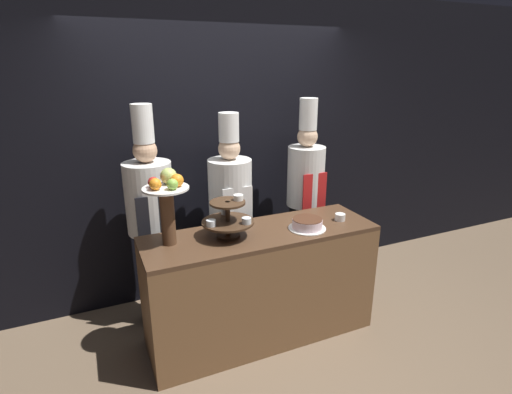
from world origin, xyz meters
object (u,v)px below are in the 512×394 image
(cup_white, at_px, (340,217))
(chef_left, at_px, (151,214))
(fruit_pedestal, at_px, (167,198))
(cake_round, at_px, (307,224))
(tiered_stand, at_px, (228,218))
(chef_center_right, at_px, (305,190))
(chef_center_left, at_px, (230,206))

(cup_white, xyz_separation_m, chef_left, (-1.43, 0.63, 0.02))
(fruit_pedestal, distance_m, cake_round, 1.10)
(tiered_stand, relative_size, cup_white, 4.68)
(chef_left, bearing_deg, tiered_stand, -49.95)
(tiered_stand, height_order, chef_center_right, chef_center_right)
(cake_round, xyz_separation_m, cup_white, (0.34, 0.04, -0.01))
(cake_round, bearing_deg, tiered_stand, 169.70)
(tiered_stand, relative_size, cake_round, 1.32)
(tiered_stand, xyz_separation_m, chef_center_left, (0.22, 0.57, -0.12))
(chef_center_right, bearing_deg, cake_round, -119.28)
(tiered_stand, distance_m, chef_center_right, 1.14)
(tiered_stand, relative_size, chef_center_right, 0.21)
(tiered_stand, height_order, cake_round, tiered_stand)
(tiered_stand, height_order, chef_center_left, chef_center_left)
(cup_white, bearing_deg, cake_round, -172.99)
(fruit_pedestal, height_order, chef_left, chef_left)
(cup_white, relative_size, chef_center_right, 0.04)
(fruit_pedestal, distance_m, chef_center_left, 0.88)
(tiered_stand, distance_m, chef_center_left, 0.62)
(fruit_pedestal, bearing_deg, cup_white, -5.28)
(tiered_stand, bearing_deg, fruit_pedestal, 172.29)
(cake_round, xyz_separation_m, chef_center_left, (-0.39, 0.68, -0.01))
(chef_center_right, bearing_deg, tiered_stand, -150.34)
(cake_round, bearing_deg, chef_center_right, 60.72)
(fruit_pedestal, relative_size, chef_left, 0.29)
(cup_white, height_order, chef_left, chef_left)
(tiered_stand, bearing_deg, cup_white, -4.19)
(chef_center_left, height_order, chef_center_right, chef_center_right)
(chef_center_left, distance_m, chef_center_right, 0.77)
(tiered_stand, bearing_deg, chef_center_left, 68.35)
(cake_round, distance_m, chef_center_right, 0.78)
(tiered_stand, bearing_deg, chef_left, 130.05)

